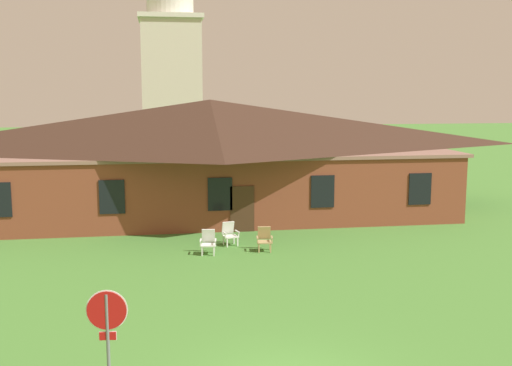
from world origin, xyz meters
name	(u,v)px	position (x,y,z in m)	size (l,w,h in m)	color
brick_building	(211,155)	(0.00, 19.97, 3.00)	(24.63, 10.40, 5.89)	brown
dome_tower	(171,68)	(-1.53, 40.06, 8.24)	(5.18, 5.18, 18.11)	beige
stop_sign	(107,328)	(-3.70, -0.47, 1.82)	(0.80, 0.11, 2.57)	slate
lawn_chair_by_porch	(208,241)	(-0.83, 11.38, 0.50)	(0.69, 0.73, 0.96)	white
lawn_chair_near_door	(229,233)	(0.16, 12.66, 0.50)	(0.73, 0.78, 0.96)	silver
lawn_chair_left_end	(264,238)	(1.43, 11.51, 0.50)	(0.69, 0.72, 0.96)	tan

